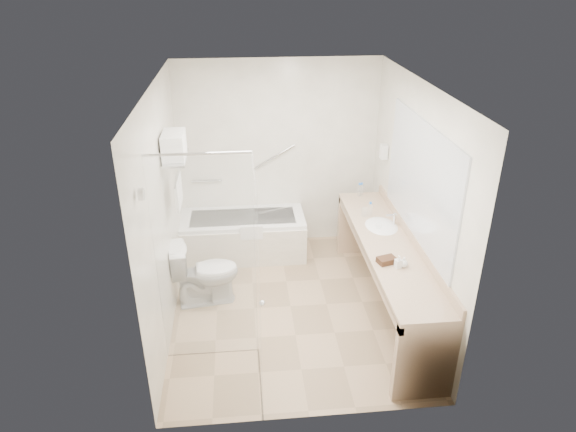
{
  "coord_description": "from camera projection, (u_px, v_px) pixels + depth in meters",
  "views": [
    {
      "loc": [
        -0.5,
        -4.77,
        3.5
      ],
      "look_at": [
        0.0,
        0.3,
        1.0
      ],
      "focal_mm": 32.0,
      "sensor_mm": 36.0,
      "label": 1
    }
  ],
  "objects": [
    {
      "name": "soap_bottle_a",
      "position": [
        398.0,
        265.0,
        4.98
      ],
      "size": [
        0.09,
        0.14,
        0.06
      ],
      "primitive_type": "imported",
      "rotation": [
        0.0,
        0.0,
        0.23
      ],
      "color": "silver",
      "rests_on": "vanity_counter"
    },
    {
      "name": "faucet",
      "position": [
        395.0,
        219.0,
        5.76
      ],
      "size": [
        0.03,
        0.03,
        0.14
      ],
      "primitive_type": "cylinder",
      "color": "silver",
      "rests_on": "vanity_counter"
    },
    {
      "name": "floor",
      "position": [
        291.0,
        306.0,
        5.85
      ],
      "size": [
        3.2,
        3.2,
        0.0
      ],
      "primitive_type": "plane",
      "color": "tan",
      "rests_on": "ground"
    },
    {
      "name": "soap_bottle_b",
      "position": [
        404.0,
        263.0,
        4.99
      ],
      "size": [
        0.11,
        0.12,
        0.08
      ],
      "primitive_type": "imported",
      "rotation": [
        0.0,
        0.0,
        -0.27
      ],
      "color": "silver",
      "rests_on": "vanity_counter"
    },
    {
      "name": "wall_left",
      "position": [
        163.0,
        212.0,
        5.18
      ],
      "size": [
        0.1,
        3.2,
        2.5
      ],
      "primitive_type": "cube",
      "color": "silver",
      "rests_on": "ground"
    },
    {
      "name": "vanity_counter",
      "position": [
        387.0,
        260.0,
        5.52
      ],
      "size": [
        0.55,
        2.7,
        0.95
      ],
      "color": "tan",
      "rests_on": "floor"
    },
    {
      "name": "ceiling",
      "position": [
        291.0,
        85.0,
        4.74
      ],
      "size": [
        2.6,
        3.2,
        0.1
      ],
      "primitive_type": "cube",
      "color": "silver",
      "rests_on": "wall_back"
    },
    {
      "name": "drinking_glass_far",
      "position": [
        365.0,
        212.0,
        6.0
      ],
      "size": [
        0.1,
        0.1,
        0.1
      ],
      "primitive_type": "cylinder",
      "rotation": [
        0.0,
        0.0,
        0.34
      ],
      "color": "silver",
      "rests_on": "vanity_counter"
    },
    {
      "name": "mirror",
      "position": [
        420.0,
        181.0,
        5.14
      ],
      "size": [
        0.02,
        2.0,
        1.2
      ],
      "primitive_type": "cube",
      "color": "silver",
      "rests_on": "wall_right"
    },
    {
      "name": "toilet",
      "position": [
        205.0,
        273.0,
        5.79
      ],
      "size": [
        0.81,
        0.52,
        0.74
      ],
      "primitive_type": "imported",
      "rotation": [
        0.0,
        0.0,
        1.71
      ],
      "color": "white",
      "rests_on": "floor"
    },
    {
      "name": "water_bottle_mid",
      "position": [
        361.0,
        190.0,
        6.51
      ],
      "size": [
        0.05,
        0.05,
        0.18
      ],
      "rotation": [
        0.0,
        0.0,
        -0.18
      ],
      "color": "silver",
      "rests_on": "vanity_counter"
    },
    {
      "name": "drinking_glass_near",
      "position": [
        379.0,
        227.0,
        5.68
      ],
      "size": [
        0.07,
        0.07,
        0.08
      ],
      "primitive_type": "cylinder",
      "rotation": [
        0.0,
        0.0,
        -0.19
      ],
      "color": "silver",
      "rests_on": "vanity_counter"
    },
    {
      "name": "sink",
      "position": [
        381.0,
        228.0,
        5.8
      ],
      "size": [
        0.4,
        0.52,
        0.14
      ],
      "primitive_type": "ellipsoid",
      "color": "white",
      "rests_on": "vanity_counter"
    },
    {
      "name": "water_bottle_left",
      "position": [
        370.0,
        210.0,
        5.98
      ],
      "size": [
        0.05,
        0.05,
        0.18
      ],
      "rotation": [
        0.0,
        0.0,
        0.39
      ],
      "color": "silver",
      "rests_on": "vanity_counter"
    },
    {
      "name": "water_bottle_right",
      "position": [
        359.0,
        190.0,
        6.51
      ],
      "size": [
        0.05,
        0.05,
        0.18
      ],
      "rotation": [
        0.0,
        0.0,
        0.43
      ],
      "color": "silver",
      "rests_on": "vanity_counter"
    },
    {
      "name": "wall_back",
      "position": [
        278.0,
        156.0,
        6.72
      ],
      "size": [
        2.6,
        0.1,
        2.5
      ],
      "primitive_type": "cube",
      "color": "silver",
      "rests_on": "ground"
    },
    {
      "name": "amenity_basket",
      "position": [
        387.0,
        260.0,
        5.06
      ],
      "size": [
        0.21,
        0.16,
        0.06
      ],
      "primitive_type": "cube",
      "rotation": [
        0.0,
        0.0,
        0.29
      ],
      "color": "#3F2316",
      "rests_on": "vanity_counter"
    },
    {
      "name": "hairdryer_unit",
      "position": [
        384.0,
        152.0,
        6.25
      ],
      "size": [
        0.08,
        0.1,
        0.18
      ],
      "primitive_type": "cube",
      "color": "silver",
      "rests_on": "wall_right"
    },
    {
      "name": "towel_shelf",
      "position": [
        175.0,
        153.0,
        5.28
      ],
      "size": [
        0.24,
        0.55,
        0.81
      ],
      "color": "silver",
      "rests_on": "wall_left"
    },
    {
      "name": "wall_right",
      "position": [
        413.0,
        202.0,
        5.41
      ],
      "size": [
        0.1,
        3.2,
        2.5
      ],
      "primitive_type": "cube",
      "color": "silver",
      "rests_on": "ground"
    },
    {
      "name": "bathtub",
      "position": [
        244.0,
        236.0,
        6.79
      ],
      "size": [
        1.6,
        0.73,
        0.59
      ],
      "color": "white",
      "rests_on": "floor"
    },
    {
      "name": "grab_bar_long",
      "position": [
        275.0,
        157.0,
        6.68
      ],
      "size": [
        0.53,
        0.03,
        0.33
      ],
      "primitive_type": "cylinder",
      "rotation": [
        0.0,
        1.05,
        0.0
      ],
      "color": "silver",
      "rests_on": "wall_back"
    },
    {
      "name": "wall_front",
      "position": [
        312.0,
        297.0,
        3.87
      ],
      "size": [
        2.6,
        0.1,
        2.5
      ],
      "primitive_type": "cube",
      "color": "silver",
      "rests_on": "ground"
    },
    {
      "name": "shower_enclosure",
      "position": [
        230.0,
        274.0,
        4.49
      ],
      "size": [
        0.96,
        0.91,
        2.11
      ],
      "color": "silver",
      "rests_on": "floor"
    },
    {
      "name": "grab_bar_short",
      "position": [
        207.0,
        181.0,
        6.74
      ],
      "size": [
        0.4,
        0.03,
        0.03
      ],
      "primitive_type": "cylinder",
      "rotation": [
        0.0,
        1.57,
        0.0
      ],
      "color": "silver",
      "rests_on": "wall_back"
    }
  ]
}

